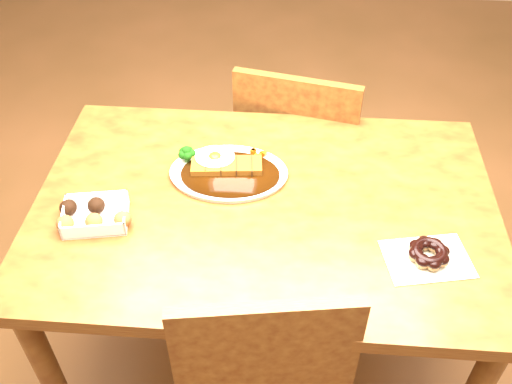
# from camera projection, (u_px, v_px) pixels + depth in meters

# --- Properties ---
(ground) EXTENTS (6.00, 6.00, 0.00)m
(ground) POSITION_uv_depth(u_px,v_px,m) (263.00, 357.00, 1.99)
(ground) COLOR brown
(ground) RESTS_ON ground
(table) EXTENTS (1.20, 0.80, 0.75)m
(table) POSITION_uv_depth(u_px,v_px,m) (265.00, 229.00, 1.55)
(table) COLOR #522110
(table) RESTS_ON ground
(chair_far) EXTENTS (0.50, 0.50, 0.87)m
(chair_far) POSITION_uv_depth(u_px,v_px,m) (300.00, 155.00, 2.05)
(chair_far) COLOR #522110
(chair_far) RESTS_ON ground
(katsu_curry_plate) EXTENTS (0.32, 0.23, 0.06)m
(katsu_curry_plate) POSITION_uv_depth(u_px,v_px,m) (227.00, 170.00, 1.55)
(katsu_curry_plate) COLOR white
(katsu_curry_plate) RESTS_ON table
(donut_box) EXTENTS (0.19, 0.15, 0.04)m
(donut_box) POSITION_uv_depth(u_px,v_px,m) (93.00, 215.00, 1.41)
(donut_box) COLOR white
(donut_box) RESTS_ON table
(pon_de_ring) EXTENTS (0.22, 0.18, 0.04)m
(pon_de_ring) POSITION_uv_depth(u_px,v_px,m) (429.00, 254.00, 1.32)
(pon_de_ring) COLOR silver
(pon_de_ring) RESTS_ON table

